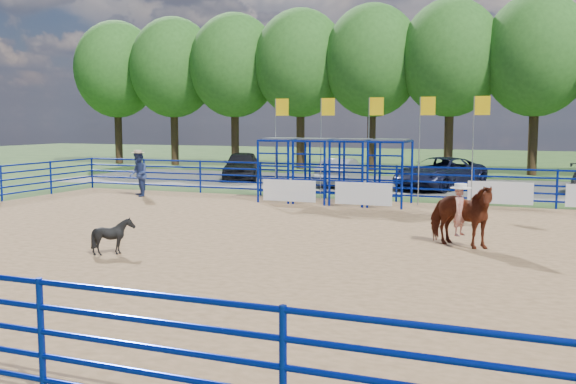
# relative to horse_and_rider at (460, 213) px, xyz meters

# --- Properties ---
(ground) EXTENTS (120.00, 120.00, 0.00)m
(ground) POSITION_rel_horse_and_rider_xyz_m (-3.45, -1.30, -0.91)
(ground) COLOR #3A5C24
(ground) RESTS_ON ground
(arena_dirt) EXTENTS (30.00, 20.00, 0.02)m
(arena_dirt) POSITION_rel_horse_and_rider_xyz_m (-3.45, -1.30, -0.90)
(arena_dirt) COLOR #A27B51
(arena_dirt) RESTS_ON ground
(gravel_strip) EXTENTS (40.00, 10.00, 0.01)m
(gravel_strip) POSITION_rel_horse_and_rider_xyz_m (-3.45, 15.70, -0.91)
(gravel_strip) COLOR gray
(gravel_strip) RESTS_ON ground
(horse_and_rider) EXTENTS (2.18, 1.64, 2.29)m
(horse_and_rider) POSITION_rel_horse_and_rider_xyz_m (0.00, 0.00, 0.00)
(horse_and_rider) COLOR maroon
(horse_and_rider) RESTS_ON arena_dirt
(calf) EXTENTS (0.90, 0.82, 0.91)m
(calf) POSITION_rel_horse_and_rider_xyz_m (-7.81, -4.06, -0.44)
(calf) COLOR black
(calf) RESTS_ON arena_dirt
(spectator_cowboy) EXTENTS (1.17, 1.19, 1.99)m
(spectator_cowboy) POSITION_rel_horse_and_rider_xyz_m (-14.25, 6.48, 0.10)
(spectator_cowboy) COLOR navy
(spectator_cowboy) RESTS_ON arena_dirt
(car_a) EXTENTS (3.33, 5.01, 1.58)m
(car_a) POSITION_rel_horse_and_rider_xyz_m (-13.64, 15.63, -0.11)
(car_a) COLOR black
(car_a) RESTS_ON gravel_strip
(car_b) EXTENTS (1.56, 4.26, 1.40)m
(car_b) POSITION_rel_horse_and_rider_xyz_m (-7.39, 14.19, -0.21)
(car_b) COLOR gray
(car_b) RESTS_ON gravel_strip
(car_c) EXTENTS (4.45, 6.05, 1.53)m
(car_c) POSITION_rel_horse_and_rider_xyz_m (-2.53, 14.42, -0.14)
(car_c) COLOR black
(car_c) RESTS_ON gravel_strip
(perimeter_fence) EXTENTS (30.10, 20.10, 1.50)m
(perimeter_fence) POSITION_rel_horse_and_rider_xyz_m (-3.45, -1.30, -0.16)
(perimeter_fence) COLOR #061A8E
(perimeter_fence) RESTS_ON ground
(chute_assembly) EXTENTS (19.32, 2.41, 4.20)m
(chute_assembly) POSITION_rel_horse_and_rider_xyz_m (-5.35, 7.54, 0.35)
(chute_assembly) COLOR #061A8E
(chute_assembly) RESTS_ON ground
(treeline) EXTENTS (56.40, 6.40, 11.24)m
(treeline) POSITION_rel_horse_and_rider_xyz_m (-3.45, 24.70, 6.62)
(treeline) COLOR #3F2B19
(treeline) RESTS_ON ground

